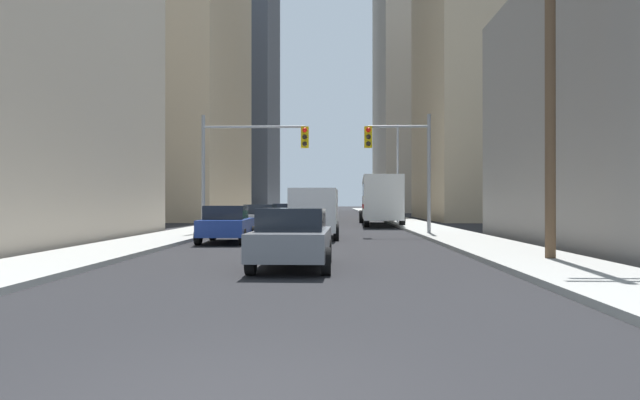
{
  "coord_description": "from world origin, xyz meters",
  "views": [
    {
      "loc": [
        0.94,
        -4.6,
        1.68
      ],
      "look_at": [
        0.0,
        32.5,
        1.79
      ],
      "focal_mm": 32.13,
      "sensor_mm": 36.0,
      "label": 1
    }
  ],
  "objects": [
    {
      "name": "sidewalk_left",
      "position": [
        -6.5,
        50.0,
        0.07
      ],
      "size": [
        3.0,
        160.0,
        0.15
      ],
      "primitive_type": "cube",
      "color": "#9E9E99",
      "rests_on": "ground"
    },
    {
      "name": "sedan_blue",
      "position": [
        -3.47,
        18.69,
        0.77
      ],
      "size": [
        1.95,
        4.25,
        1.52
      ],
      "color": "navy",
      "rests_on": "ground"
    },
    {
      "name": "sedan_silver",
      "position": [
        -3.27,
        27.87,
        0.77
      ],
      "size": [
        1.95,
        4.26,
        1.52
      ],
      "color": "#B7BABF",
      "rests_on": "ground"
    },
    {
      "name": "sedan_grey",
      "position": [
        -0.12,
        9.75,
        0.77
      ],
      "size": [
        1.95,
        4.25,
        1.52
      ],
      "color": "slate",
      "rests_on": "ground"
    },
    {
      "name": "building_right_mid_block",
      "position": [
        17.37,
        49.45,
        16.92
      ],
      "size": [
        15.79,
        18.91,
        33.84
      ],
      "primitive_type": "cube",
      "color": "tan",
      "rests_on": "ground"
    },
    {
      "name": "street_lamp_right",
      "position": [
        5.28,
        38.57,
        4.56
      ],
      "size": [
        2.58,
        0.32,
        7.5
      ],
      "color": "gray",
      "rests_on": "ground"
    },
    {
      "name": "building_left_mid_office",
      "position": [
        -20.65,
        51.41,
        17.29
      ],
      "size": [
        23.54,
        22.67,
        34.58
      ],
      "primitive_type": "cube",
      "color": "tan",
      "rests_on": "ground"
    },
    {
      "name": "utility_pole_right",
      "position": [
        6.8,
        11.07,
        5.22
      ],
      "size": [
        2.2,
        0.28,
        9.88
      ],
      "color": "brown",
      "rests_on": "ground"
    },
    {
      "name": "sedan_green",
      "position": [
        0.12,
        42.75,
        0.77
      ],
      "size": [
        1.95,
        4.21,
        1.52
      ],
      "color": "#195938",
      "rests_on": "ground"
    },
    {
      "name": "traffic_signal_near_right",
      "position": [
        4.23,
        23.69,
        4.02
      ],
      "size": [
        3.27,
        0.44,
        6.0
      ],
      "color": "gray",
      "rests_on": "ground"
    },
    {
      "name": "building_right_far_highrise",
      "position": [
        17.07,
        93.13,
        32.25
      ],
      "size": [
        17.31,
        29.17,
        64.5
      ],
      "primitive_type": "cube",
      "color": "#B7A893",
      "rests_on": "ground"
    },
    {
      "name": "traffic_signal_near_left",
      "position": [
        -3.26,
        23.7,
        4.11
      ],
      "size": [
        5.35,
        0.44,
        6.0
      ],
      "color": "gray",
      "rests_on": "ground"
    },
    {
      "name": "sidewalk_right",
      "position": [
        6.5,
        50.0,
        0.07
      ],
      "size": [
        3.0,
        160.0,
        0.15
      ],
      "primitive_type": "cube",
      "color": "#9E9E99",
      "rests_on": "ground"
    },
    {
      "name": "city_bus",
      "position": [
        4.23,
        36.5,
        1.93
      ],
      "size": [
        2.94,
        11.59,
        3.4
      ],
      "color": "silver",
      "rests_on": "ground"
    },
    {
      "name": "cargo_van_white",
      "position": [
        0.05,
        21.69,
        1.29
      ],
      "size": [
        2.16,
        5.26,
        2.26
      ],
      "color": "white",
      "rests_on": "ground"
    },
    {
      "name": "sedan_navy",
      "position": [
        -3.28,
        42.67,
        0.77
      ],
      "size": [
        1.95,
        4.22,
        1.52
      ],
      "color": "#141E4C",
      "rests_on": "ground"
    }
  ]
}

